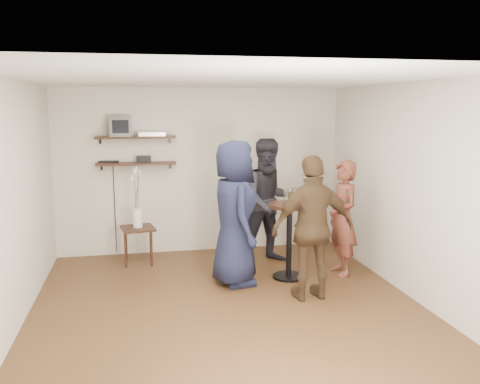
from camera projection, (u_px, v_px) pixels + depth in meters
name	position (u px, v px, depth m)	size (l,w,h in m)	color
room	(228.00, 198.00, 5.66)	(4.58, 5.08, 2.68)	#442C16
shelf_upper	(135.00, 137.00, 7.67)	(1.20, 0.25, 0.04)	black
shelf_lower	(136.00, 164.00, 7.73)	(1.20, 0.25, 0.04)	black
crt_monitor	(121.00, 126.00, 7.60)	(0.32, 0.30, 0.30)	#59595B
dvd_deck	(152.00, 134.00, 7.71)	(0.40, 0.24, 0.06)	silver
radio	(144.00, 159.00, 7.74)	(0.22, 0.10, 0.10)	black
power_strip	(109.00, 162.00, 7.70)	(0.30, 0.05, 0.03)	black
side_table	(138.00, 233.00, 7.50)	(0.54, 0.54, 0.55)	black
vase_lilies	(137.00, 208.00, 7.43)	(0.19, 0.19, 0.93)	white
drinks_table	(289.00, 231.00, 6.83)	(0.56, 0.56, 1.03)	black
wine_glass_fl	(286.00, 195.00, 6.71)	(0.06, 0.06, 0.19)	silver
wine_glass_fr	(295.00, 193.00, 6.74)	(0.07, 0.07, 0.21)	silver
wine_glass_bl	(287.00, 193.00, 6.81)	(0.07, 0.07, 0.20)	silver
wine_glass_br	(291.00, 193.00, 6.75)	(0.07, 0.07, 0.22)	silver
person_plaid	(343.00, 218.00, 6.97)	(0.58, 0.38, 1.59)	red
person_dark	(270.00, 201.00, 7.51)	(0.90, 0.70, 1.85)	black
person_navy	(234.00, 213.00, 6.57)	(0.92, 0.60, 1.89)	#161931
person_brown	(313.00, 228.00, 6.06)	(1.03, 0.43, 1.75)	#412D1C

